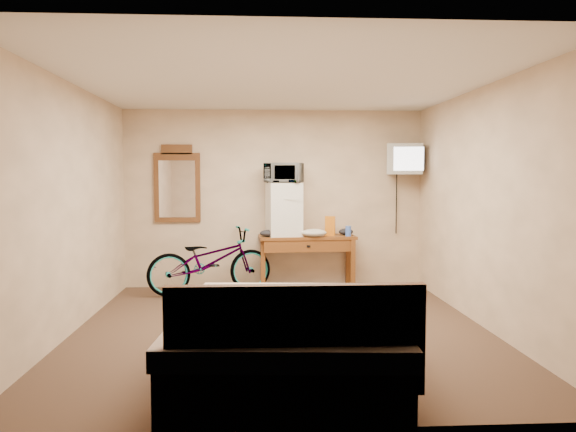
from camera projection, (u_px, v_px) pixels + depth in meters
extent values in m
plane|color=#4F3627|center=(282.00, 329.00, 5.76)|extent=(4.60, 4.60, 0.00)
plane|color=silver|center=(281.00, 83.00, 5.59)|extent=(4.60, 4.60, 0.00)
cube|color=beige|center=(274.00, 199.00, 7.96)|extent=(4.20, 0.04, 2.50)
cube|color=beige|center=(299.00, 229.00, 3.38)|extent=(4.20, 0.04, 2.50)
cube|color=beige|center=(70.00, 208.00, 5.55)|extent=(0.04, 4.60, 2.50)
cube|color=beige|center=(484.00, 207.00, 5.79)|extent=(0.04, 4.60, 2.50)
cube|color=silver|center=(269.00, 222.00, 7.97)|extent=(0.08, 0.01, 0.13)
cube|color=brown|center=(307.00, 237.00, 7.77)|extent=(1.35, 0.59, 0.04)
cube|color=brown|center=(263.00, 267.00, 7.55)|extent=(0.06, 0.06, 0.71)
cube|color=brown|center=(353.00, 266.00, 7.62)|extent=(0.06, 0.06, 0.71)
cube|color=brown|center=(263.00, 262.00, 7.96)|extent=(0.06, 0.06, 0.71)
cube|color=brown|center=(348.00, 261.00, 8.03)|extent=(0.06, 0.06, 0.71)
cube|color=brown|center=(308.00, 246.00, 7.55)|extent=(1.20, 0.11, 0.16)
cube|color=black|center=(309.00, 246.00, 7.53)|extent=(0.05, 0.02, 0.03)
cube|color=white|center=(284.00, 209.00, 7.72)|extent=(0.51, 0.49, 0.73)
cube|color=#ACACA6|center=(285.00, 199.00, 7.49)|extent=(0.44, 0.01, 0.00)
cylinder|color=#ACACA6|center=(273.00, 214.00, 7.50)|extent=(0.02, 0.02, 0.26)
imported|color=white|center=(284.00, 173.00, 7.69)|extent=(0.57, 0.46, 0.27)
cube|color=orange|center=(330.00, 226.00, 7.75)|extent=(0.15, 0.11, 0.27)
cylinder|color=blue|center=(348.00, 231.00, 7.69)|extent=(0.08, 0.08, 0.14)
ellipsoid|color=beige|center=(314.00, 233.00, 7.60)|extent=(0.35, 0.27, 0.11)
ellipsoid|color=black|center=(269.00, 233.00, 7.61)|extent=(0.25, 0.19, 0.09)
ellipsoid|color=black|center=(346.00, 232.00, 7.84)|extent=(0.20, 0.17, 0.09)
cube|color=black|center=(400.00, 167.00, 8.02)|extent=(0.14, 0.02, 0.14)
cylinder|color=black|center=(401.00, 167.00, 7.98)|extent=(0.05, 0.30, 0.05)
cube|color=#ACACA6|center=(405.00, 159.00, 7.75)|extent=(0.56, 0.51, 0.42)
cube|color=white|center=(409.00, 159.00, 7.55)|extent=(0.39, 0.11, 0.32)
cube|color=black|center=(401.00, 160.00, 7.95)|extent=(0.29, 0.09, 0.26)
cube|color=brown|center=(177.00, 188.00, 7.85)|extent=(0.64, 0.04, 0.97)
cube|color=brown|center=(177.00, 149.00, 7.81)|extent=(0.43, 0.04, 0.14)
cube|color=white|center=(177.00, 189.00, 7.83)|extent=(0.50, 0.01, 0.79)
imported|color=black|center=(210.00, 261.00, 7.50)|extent=(1.78, 1.07, 0.88)
cube|color=brown|center=(287.00, 349.00, 4.45)|extent=(1.76, 2.26, 0.40)
cube|color=beige|center=(287.00, 318.00, 4.43)|extent=(1.81, 2.30, 0.14)
cube|color=brown|center=(296.00, 341.00, 3.47)|extent=(1.61, 0.08, 0.70)
ellipsoid|color=silver|center=(236.00, 324.00, 3.75)|extent=(0.57, 0.35, 0.20)
ellipsoid|color=silver|center=(348.00, 322.00, 3.80)|extent=(0.57, 0.35, 0.20)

